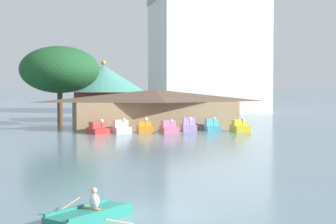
% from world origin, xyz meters
% --- Properties ---
extents(ground_plane, '(2000.00, 2000.00, 0.00)m').
position_xyz_m(ground_plane, '(0.00, 0.00, 0.00)').
color(ground_plane, slate).
extents(rowboat_with_rower, '(3.38, 3.57, 1.29)m').
position_xyz_m(rowboat_with_rower, '(-2.10, -0.42, 0.21)').
color(rowboat_with_rower, '#237A6B').
rests_on(rowboat_with_rower, ground).
extents(pedal_boat_red, '(2.19, 3.11, 1.53)m').
position_xyz_m(pedal_boat_red, '(2.23, 34.23, 0.47)').
color(pedal_boat_red, red).
rests_on(pedal_boat_red, ground).
extents(pedal_boat_white, '(1.75, 2.93, 1.62)m').
position_xyz_m(pedal_boat_white, '(4.67, 34.28, 0.53)').
color(pedal_boat_white, white).
rests_on(pedal_boat_white, ground).
extents(pedal_boat_orange, '(1.82, 2.92, 1.67)m').
position_xyz_m(pedal_boat_orange, '(7.13, 34.00, 0.49)').
color(pedal_boat_orange, orange).
rests_on(pedal_boat_orange, ground).
extents(pedal_boat_pink, '(1.70, 2.74, 1.48)m').
position_xyz_m(pedal_boat_pink, '(9.49, 33.04, 0.51)').
color(pedal_boat_pink, pink).
rests_on(pedal_boat_pink, ground).
extents(pedal_boat_lavender, '(1.85, 2.57, 1.61)m').
position_xyz_m(pedal_boat_lavender, '(12.06, 34.35, 0.58)').
color(pedal_boat_lavender, '#B299D8').
rests_on(pedal_boat_lavender, ground).
extents(pedal_boat_cyan, '(1.78, 2.55, 1.56)m').
position_xyz_m(pedal_boat_cyan, '(14.80, 34.70, 0.50)').
color(pedal_boat_cyan, '#4CB7CC').
rests_on(pedal_boat_cyan, ground).
extents(pedal_boat_yellow, '(1.87, 3.15, 1.52)m').
position_xyz_m(pedal_boat_yellow, '(17.32, 32.87, 0.50)').
color(pedal_boat_yellow, yellow).
rests_on(pedal_boat_yellow, ground).
extents(boathouse, '(19.90, 7.60, 4.50)m').
position_xyz_m(boathouse, '(9.45, 39.45, 2.36)').
color(boathouse, '#9E7F5B').
rests_on(boathouse, ground).
extents(green_roof_pavilion, '(12.27, 12.27, 8.67)m').
position_xyz_m(green_roof_pavilion, '(5.55, 55.26, 4.69)').
color(green_roof_pavilion, '#993328').
rests_on(green_roof_pavilion, ground).
extents(shoreline_tree_mid, '(9.85, 9.85, 9.89)m').
position_xyz_m(shoreline_tree_mid, '(-1.01, 46.79, 6.95)').
color(shoreline_tree_mid, brown).
rests_on(shoreline_tree_mid, ground).
extents(background_building_block, '(20.43, 15.46, 22.08)m').
position_xyz_m(background_building_block, '(27.94, 74.52, 11.06)').
color(background_building_block, silver).
rests_on(background_building_block, ground).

